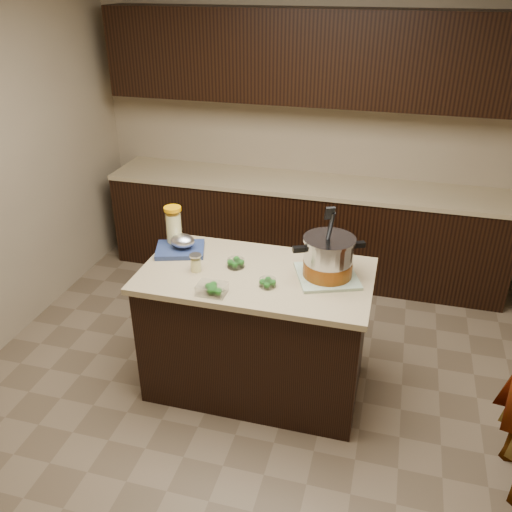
{
  "coord_description": "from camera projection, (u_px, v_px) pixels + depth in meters",
  "views": [
    {
      "loc": [
        0.77,
        -2.86,
        2.59
      ],
      "look_at": [
        0.0,
        0.0,
        1.02
      ],
      "focal_mm": 38.0,
      "sensor_mm": 36.0,
      "label": 1
    }
  ],
  "objects": [
    {
      "name": "ground_plane",
      "position": [
        256.0,
        383.0,
        3.83
      ],
      "size": [
        4.0,
        4.0,
        0.0
      ],
      "primitive_type": "plane",
      "color": "brown",
      "rests_on": "ground"
    },
    {
      "name": "room_shell",
      "position": [
        256.0,
        147.0,
        3.03
      ],
      "size": [
        4.04,
        4.04,
        2.72
      ],
      "color": "tan",
      "rests_on": "ground"
    },
    {
      "name": "back_cabinets",
      "position": [
        306.0,
        176.0,
        4.88
      ],
      "size": [
        3.6,
        0.63,
        2.33
      ],
      "color": "black",
      "rests_on": "ground"
    },
    {
      "name": "island",
      "position": [
        256.0,
        331.0,
        3.62
      ],
      "size": [
        1.46,
        0.81,
        0.9
      ],
      "color": "black",
      "rests_on": "ground"
    },
    {
      "name": "dish_towel",
      "position": [
        327.0,
        276.0,
        3.36
      ],
      "size": [
        0.47,
        0.47,
        0.02
      ],
      "primitive_type": "cube",
      "rotation": [
        0.0,
        0.0,
        0.37
      ],
      "color": "#649061",
      "rests_on": "island"
    },
    {
      "name": "stock_pot",
      "position": [
        328.0,
        259.0,
        3.3
      ],
      "size": [
        0.42,
        0.42,
        0.46
      ],
      "rotation": [
        0.0,
        0.0,
        0.43
      ],
      "color": "#B7B7BC",
      "rests_on": "dish_towel"
    },
    {
      "name": "lemonade_pitcher",
      "position": [
        174.0,
        228.0,
        3.69
      ],
      "size": [
        0.15,
        0.15,
        0.28
      ],
      "rotation": [
        0.0,
        0.0,
        0.4
      ],
      "color": "#EDE590",
      "rests_on": "island"
    },
    {
      "name": "mason_jar",
      "position": [
        196.0,
        263.0,
        3.41
      ],
      "size": [
        0.08,
        0.08,
        0.12
      ],
      "rotation": [
        0.0,
        0.0,
        -0.07
      ],
      "color": "#EDE590",
      "rests_on": "island"
    },
    {
      "name": "broccoli_tub_left",
      "position": [
        236.0,
        263.0,
        3.47
      ],
      "size": [
        0.13,
        0.13,
        0.05
      ],
      "rotation": [
        0.0,
        0.0,
        -0.15
      ],
      "color": "silver",
      "rests_on": "island"
    },
    {
      "name": "broccoli_tub_right",
      "position": [
        268.0,
        283.0,
        3.26
      ],
      "size": [
        0.12,
        0.12,
        0.05
      ],
      "rotation": [
        0.0,
        0.0,
        -0.15
      ],
      "color": "silver",
      "rests_on": "island"
    },
    {
      "name": "broccoli_tub_rect",
      "position": [
        212.0,
        289.0,
        3.18
      ],
      "size": [
        0.17,
        0.13,
        0.06
      ],
      "rotation": [
        0.0,
        0.0,
        -0.02
      ],
      "color": "silver",
      "rests_on": "island"
    },
    {
      "name": "blue_tray",
      "position": [
        181.0,
        246.0,
        3.64
      ],
      "size": [
        0.38,
        0.34,
        0.12
      ],
      "rotation": [
        0.0,
        0.0,
        0.31
      ],
      "color": "navy",
      "rests_on": "island"
    }
  ]
}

